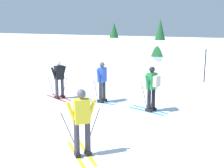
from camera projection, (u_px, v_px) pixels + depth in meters
far_snow_ridge at (186, 50)px, 25.32m from camera, size 80.00×6.69×1.96m
skier_green at (152, 87)px, 10.60m from camera, size 1.64×0.98×1.71m
skier_yellow at (82, 121)px, 6.96m from camera, size 1.47×1.30×1.71m
skier_blue at (102, 81)px, 11.89m from camera, size 1.60×1.00×1.71m
skier_black at (59, 78)px, 12.48m from camera, size 1.63×0.96×1.71m
trail_marker_pole at (205, 66)px, 15.99m from camera, size 0.06×0.06×1.88m
conifer_far_left at (160, 38)px, 23.38m from camera, size 1.53×1.53×3.65m
conifer_far_right at (114, 37)px, 27.16m from camera, size 1.67×1.67×3.38m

